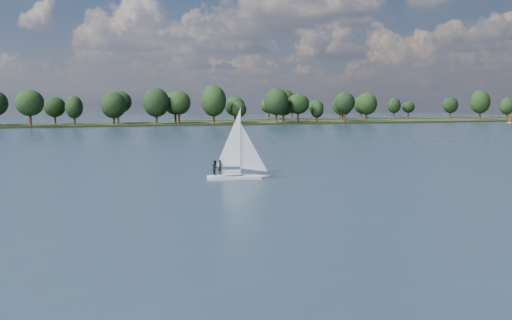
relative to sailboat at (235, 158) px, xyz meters
The scene contains 6 objects.
ground 60.34m from the sailboat, 97.59° to the left, with size 700.00×700.00×0.00m, color #233342.
far_shore 171.97m from the sailboat, 92.66° to the left, with size 660.00×40.00×1.50m, color black.
far_shore_back 267.24m from the sailboat, 55.32° to the left, with size 220.00×30.00×1.40m, color black.
sailboat is the anchor object (origin of this frame).
dinghy_orange 225.20m from the sailboat, 38.38° to the left, with size 3.25×1.58×4.99m.
treeline 168.64m from the sailboat, 94.49° to the left, with size 563.17×73.92×17.73m.
Camera 1 is at (-11.42, -17.74, 7.99)m, focal length 40.00 mm.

